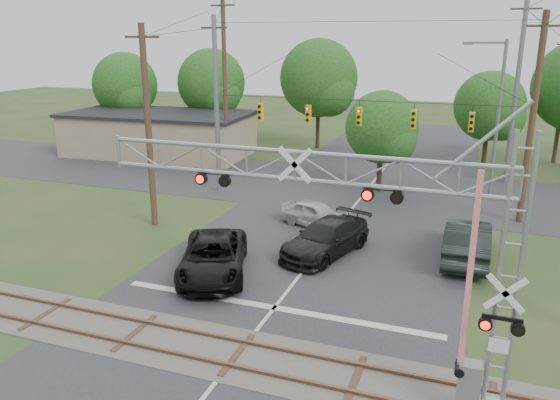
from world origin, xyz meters
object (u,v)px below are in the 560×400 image
(traffic_signal_span, at_px, (375,115))
(pickup_black, at_px, (213,257))
(car_dark, at_px, (326,238))
(commercial_building, at_px, (159,133))
(sedan_silver, at_px, (316,214))
(crossing_gantry, at_px, (371,234))
(streetlight, at_px, (495,111))

(traffic_signal_span, xyz_separation_m, pickup_black, (-4.60, -12.44, -4.89))
(traffic_signal_span, relative_size, car_dark, 3.43)
(car_dark, relative_size, commercial_building, 0.34)
(pickup_black, relative_size, car_dark, 1.06)
(pickup_black, relative_size, sedan_silver, 1.42)
(car_dark, distance_m, sedan_silver, 4.08)
(crossing_gantry, relative_size, sedan_silver, 2.92)
(crossing_gantry, distance_m, traffic_signal_span, 18.69)
(car_dark, xyz_separation_m, sedan_silver, (-1.60, 3.75, -0.10))
(crossing_gantry, height_order, pickup_black, crossing_gantry)
(pickup_black, relative_size, commercial_building, 0.36)
(car_dark, height_order, streetlight, streetlight)
(car_dark, bearing_deg, traffic_signal_span, 103.74)
(car_dark, relative_size, sedan_silver, 1.34)
(pickup_black, distance_m, sedan_silver, 8.12)
(traffic_signal_span, height_order, sedan_silver, traffic_signal_span)
(commercial_building, bearing_deg, traffic_signal_span, -27.28)
(traffic_signal_span, height_order, car_dark, traffic_signal_span)
(car_dark, distance_m, commercial_building, 26.90)
(sedan_silver, height_order, commercial_building, commercial_building)
(crossing_gantry, height_order, commercial_building, crossing_gantry)
(commercial_building, bearing_deg, sedan_silver, -40.11)
(traffic_signal_span, bearing_deg, car_dark, -93.70)
(pickup_black, distance_m, car_dark, 5.69)
(crossing_gantry, bearing_deg, commercial_building, 131.33)
(commercial_building, bearing_deg, car_dark, -44.49)
(traffic_signal_span, xyz_separation_m, sedan_silver, (-2.15, -4.70, -5.01))
(crossing_gantry, height_order, streetlight, streetlight)
(traffic_signal_span, bearing_deg, crossing_gantry, -79.54)
(pickup_black, xyz_separation_m, streetlight, (11.37, 17.34, 4.78))
(pickup_black, height_order, car_dark, pickup_black)
(crossing_gantry, relative_size, commercial_building, 0.74)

